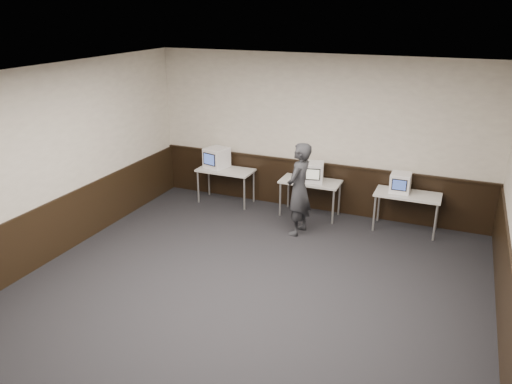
# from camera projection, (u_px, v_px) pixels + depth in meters

# --- Properties ---
(floor) EXTENTS (8.00, 8.00, 0.00)m
(floor) POSITION_uv_depth(u_px,v_px,m) (235.00, 306.00, 7.18)
(floor) COLOR black
(floor) RESTS_ON ground
(ceiling) EXTENTS (8.00, 8.00, 0.00)m
(ceiling) POSITION_uv_depth(u_px,v_px,m) (232.00, 81.00, 6.05)
(ceiling) COLOR white
(ceiling) RESTS_ON back_wall
(back_wall) EXTENTS (7.00, 0.00, 7.00)m
(back_wall) POSITION_uv_depth(u_px,v_px,m) (318.00, 135.00, 10.06)
(back_wall) COLOR #BEB6A7
(back_wall) RESTS_ON ground
(left_wall) EXTENTS (0.00, 8.00, 8.00)m
(left_wall) POSITION_uv_depth(u_px,v_px,m) (33.00, 171.00, 7.88)
(left_wall) COLOR #BEB6A7
(left_wall) RESTS_ON ground
(wainscot_back) EXTENTS (6.98, 0.04, 1.00)m
(wainscot_back) POSITION_uv_depth(u_px,v_px,m) (315.00, 186.00, 10.43)
(wainscot_back) COLOR black
(wainscot_back) RESTS_ON back_wall
(wainscot_left) EXTENTS (0.04, 7.98, 1.00)m
(wainscot_left) POSITION_uv_depth(u_px,v_px,m) (45.00, 234.00, 8.26)
(wainscot_left) COLOR black
(wainscot_left) RESTS_ON left_wall
(wainscot_right) EXTENTS (0.04, 7.98, 1.00)m
(wainscot_right) POSITION_uv_depth(u_px,v_px,m) (508.00, 335.00, 5.74)
(wainscot_right) COLOR black
(wainscot_right) RESTS_ON right_wall
(wainscot_rail) EXTENTS (6.98, 0.06, 0.04)m
(wainscot_rail) POSITION_uv_depth(u_px,v_px,m) (316.00, 163.00, 10.23)
(wainscot_rail) COLOR black
(wainscot_rail) RESTS_ON wainscot_back
(desk_left) EXTENTS (1.20, 0.60, 0.75)m
(desk_left) POSITION_uv_depth(u_px,v_px,m) (226.00, 173.00, 10.73)
(desk_left) COLOR silver
(desk_left) RESTS_ON ground
(desk_center) EXTENTS (1.20, 0.60, 0.75)m
(desk_center) POSITION_uv_depth(u_px,v_px,m) (310.00, 184.00, 10.04)
(desk_center) COLOR silver
(desk_center) RESTS_ON ground
(desk_right) EXTENTS (1.20, 0.60, 0.75)m
(desk_right) POSITION_uv_depth(u_px,v_px,m) (408.00, 197.00, 9.35)
(desk_right) COLOR silver
(desk_right) RESTS_ON ground
(emac_left) EXTENTS (0.54, 0.56, 0.44)m
(emac_left) POSITION_uv_depth(u_px,v_px,m) (217.00, 158.00, 10.75)
(emac_left) COLOR white
(emac_left) RESTS_ON desk_left
(emac_center) EXTENTS (0.47, 0.48, 0.39)m
(emac_center) POSITION_uv_depth(u_px,v_px,m) (313.00, 172.00, 9.92)
(emac_center) COLOR white
(emac_center) RESTS_ON desk_center
(emac_right) EXTENTS (0.37, 0.40, 0.37)m
(emac_right) POSITION_uv_depth(u_px,v_px,m) (400.00, 183.00, 9.35)
(emac_right) COLOR white
(emac_right) RESTS_ON desk_right
(person) EXTENTS (0.50, 0.69, 1.76)m
(person) POSITION_uv_depth(u_px,v_px,m) (299.00, 189.00, 9.18)
(person) COLOR #282A2E
(person) RESTS_ON ground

